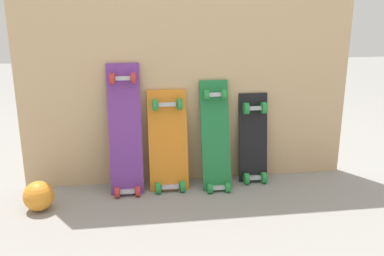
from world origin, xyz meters
TOP-DOWN VIEW (x-y plane):
  - ground_plane at (0.00, 0.00)m, footprint 12.00×12.00m
  - plywood_wall_panel at (0.00, 0.07)m, footprint 2.03×0.04m
  - skateboard_purple at (-0.40, -0.05)m, footprint 0.19×0.24m
  - skateboard_orange at (-0.14, -0.04)m, footprint 0.24×0.22m
  - skateboard_green at (0.15, -0.07)m, footprint 0.17×0.26m
  - skateboard_black at (0.40, -0.02)m, footprint 0.18×0.16m
  - rubber_ball at (-0.87, -0.26)m, footprint 0.17×0.17m

SIDE VIEW (x-z plane):
  - ground_plane at x=0.00m, z-range 0.00..0.00m
  - rubber_ball at x=-0.87m, z-range 0.00..0.17m
  - skateboard_black at x=0.40m, z-range -0.06..0.56m
  - skateboard_orange at x=-0.14m, z-range -0.06..0.60m
  - skateboard_green at x=0.15m, z-range -0.07..0.65m
  - skateboard_purple at x=-0.40m, z-range -0.07..0.76m
  - plywood_wall_panel at x=0.00m, z-range 0.00..1.74m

